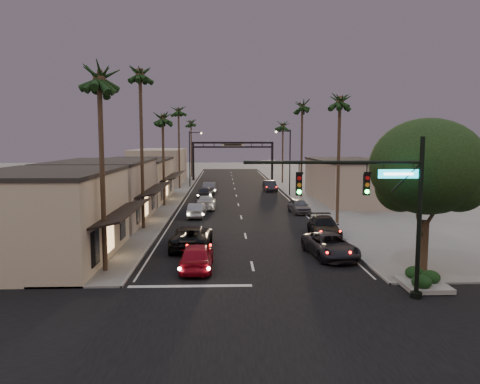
{
  "coord_description": "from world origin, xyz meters",
  "views": [
    {
      "loc": [
        -1.72,
        -17.67,
        7.65
      ],
      "look_at": [
        -0.11,
        28.28,
        2.5
      ],
      "focal_mm": 35.0,
      "sensor_mm": 36.0,
      "label": 1
    }
  ],
  "objects": [
    {
      "name": "streetlight_right",
      "position": [
        6.92,
        45.0,
        5.33
      ],
      "size": [
        2.13,
        0.3,
        9.0
      ],
      "color": "black",
      "rests_on": "ground"
    },
    {
      "name": "storefront_dist",
      "position": [
        -13.0,
        65.0,
        3.0
      ],
      "size": [
        8.0,
        20.0,
        6.0
      ],
      "primitive_type": "cube",
      "color": "gray",
      "rests_on": "ground"
    },
    {
      "name": "sidewalk_right",
      "position": [
        9.5,
        52.0,
        0.06
      ],
      "size": [
        5.0,
        92.0,
        0.12
      ],
      "primitive_type": "cube",
      "color": "slate",
      "rests_on": "ground"
    },
    {
      "name": "storefront_near",
      "position": [
        -13.0,
        12.0,
        2.75
      ],
      "size": [
        8.0,
        12.0,
        5.5
      ],
      "primitive_type": "cube",
      "color": "tan",
      "rests_on": "ground"
    },
    {
      "name": "palm_lc",
      "position": [
        -8.6,
        36.0,
        10.47
      ],
      "size": [
        3.2,
        3.2,
        12.2
      ],
      "color": "#38281C",
      "rests_on": "ground"
    },
    {
      "name": "building_right",
      "position": [
        14.0,
        40.0,
        2.5
      ],
      "size": [
        8.0,
        18.0,
        5.0
      ],
      "primitive_type": "cube",
      "color": "gray",
      "rests_on": "ground"
    },
    {
      "name": "palm_ra",
      "position": [
        8.6,
        24.0,
        11.44
      ],
      "size": [
        3.2,
        3.2,
        13.2
      ],
      "color": "#38281C",
      "rests_on": "ground"
    },
    {
      "name": "sidewalk_left",
      "position": [
        -9.5,
        52.0,
        0.06
      ],
      "size": [
        5.0,
        92.0,
        0.12
      ],
      "primitive_type": "cube",
      "color": "slate",
      "rests_on": "ground"
    },
    {
      "name": "oncoming_pickup",
      "position": [
        -3.99,
        14.86,
        0.82
      ],
      "size": [
        2.86,
        5.95,
        1.63
      ],
      "primitive_type": "imported",
      "rotation": [
        0.0,
        0.0,
        3.12
      ],
      "color": "black",
      "rests_on": "ground"
    },
    {
      "name": "oncoming_silver",
      "position": [
        -4.39,
        28.11,
        0.72
      ],
      "size": [
        1.74,
        4.44,
        1.44
      ],
      "primitive_type": "imported",
      "rotation": [
        0.0,
        0.0,
        3.09
      ],
      "color": "gray",
      "rests_on": "ground"
    },
    {
      "name": "palm_lb",
      "position": [
        -8.6,
        22.0,
        13.39
      ],
      "size": [
        3.2,
        3.2,
        15.2
      ],
      "color": "#38281C",
      "rests_on": "ground"
    },
    {
      "name": "oncoming_red",
      "position": [
        -3.34,
        9.36,
        0.81
      ],
      "size": [
        1.93,
        4.76,
        1.62
      ],
      "primitive_type": "imported",
      "rotation": [
        0.0,
        0.0,
        3.14
      ],
      "color": "maroon",
      "rests_on": "ground"
    },
    {
      "name": "palm_far",
      "position": [
        -8.3,
        78.0,
        11.44
      ],
      "size": [
        3.2,
        3.2,
        13.2
      ],
      "color": "#38281C",
      "rests_on": "ground"
    },
    {
      "name": "curbside_near",
      "position": [
        5.22,
        12.05,
        0.77
      ],
      "size": [
        3.24,
        5.79,
        1.53
      ],
      "primitive_type": "imported",
      "rotation": [
        0.0,
        0.0,
        0.13
      ],
      "color": "black",
      "rests_on": "ground"
    },
    {
      "name": "planter",
      "position": [
        8.6,
        5.5,
        0.0
      ],
      "size": [
        2.2,
        2.6,
        0.24
      ],
      "primitive_type": "cube",
      "color": "gray",
      "rests_on": "ground"
    },
    {
      "name": "storefront_mid",
      "position": [
        -13.0,
        26.0,
        2.75
      ],
      "size": [
        8.0,
        14.0,
        5.5
      ],
      "primitive_type": "cube",
      "color": "gray",
      "rests_on": "ground"
    },
    {
      "name": "curbside_black",
      "position": [
        6.2,
        18.55,
        0.79
      ],
      "size": [
        2.51,
        5.55,
        1.58
      ],
      "primitive_type": "imported",
      "rotation": [
        0.0,
        0.0,
        -0.06
      ],
      "color": "black",
      "rests_on": "ground"
    },
    {
      "name": "palm_rc",
      "position": [
        8.6,
        64.0,
        10.47
      ],
      "size": [
        3.2,
        3.2,
        12.2
      ],
      "color": "#38281C",
      "rests_on": "ground"
    },
    {
      "name": "streetlight_left",
      "position": [
        -6.92,
        58.0,
        5.33
      ],
      "size": [
        2.13,
        0.3,
        9.0
      ],
      "color": "black",
      "rests_on": "ground"
    },
    {
      "name": "palm_rb",
      "position": [
        8.6,
        44.0,
        12.42
      ],
      "size": [
        3.2,
        3.2,
        14.2
      ],
      "color": "#38281C",
      "rests_on": "ground"
    },
    {
      "name": "palm_ld",
      "position": [
        -8.6,
        55.0,
        12.42
      ],
      "size": [
        3.2,
        3.2,
        14.2
      ],
      "color": "#38281C",
      "rests_on": "ground"
    },
    {
      "name": "oncoming_dgrey",
      "position": [
        -4.19,
        43.06,
        0.8
      ],
      "size": [
        2.12,
        4.76,
        1.59
      ],
      "primitive_type": "imported",
      "rotation": [
        0.0,
        0.0,
        3.09
      ],
      "color": "black",
      "rests_on": "ground"
    },
    {
      "name": "cross_street",
      "position": [
        0.0,
        0.0,
        0.0
      ],
      "size": [
        80.0,
        12.0,
        0.02
      ],
      "primitive_type": "cube",
      "color": "black",
      "rests_on": "ground"
    },
    {
      "name": "curbside_far",
      "position": [
        5.17,
        51.49,
        0.78
      ],
      "size": [
        1.91,
        4.83,
        1.56
      ],
      "primitive_type": "imported",
      "rotation": [
        0.0,
        0.0,
        0.05
      ],
      "color": "black",
      "rests_on": "ground"
    },
    {
      "name": "road",
      "position": [
        0.0,
        45.0,
        0.0
      ],
      "size": [
        14.0,
        120.0,
        0.02
      ],
      "primitive_type": "cube",
      "color": "black",
      "rests_on": "ground"
    },
    {
      "name": "corner_tree",
      "position": [
        9.48,
        7.45,
        5.98
      ],
      "size": [
        6.2,
        6.2,
        8.8
      ],
      "color": "#38281C",
      "rests_on": "ground"
    },
    {
      "name": "traffic_signal",
      "position": [
        5.69,
        4.0,
        5.08
      ],
      "size": [
        8.51,
        0.22,
        7.8
      ],
      "color": "black",
      "rests_on": "ground"
    },
    {
      "name": "curbside_grey",
      "position": [
        6.15,
        30.57,
        0.75
      ],
      "size": [
        2.2,
        4.55,
        1.5
      ],
      "primitive_type": "imported",
      "rotation": [
        0.0,
        0.0,
        0.1
      ],
      "color": "#56565C",
      "rests_on": "ground"
    },
    {
      "name": "oncoming_white",
      "position": [
        -3.68,
        33.61,
        0.76
      ],
      "size": [
        2.18,
        5.26,
        1.52
      ],
      "primitive_type": "imported",
      "rotation": [
        0.0,
        0.0,
        3.15
      ],
      "color": "#B3B3B3",
      "rests_on": "ground"
    },
    {
      "name": "storefront_far",
      "position": [
        -13.0,
        42.0,
        2.5
      ],
      "size": [
        8.0,
        16.0,
        5.0
      ],
      "primitive_type": "cube",
      "color": "tan",
      "rests_on": "ground"
    },
    {
      "name": "ground",
      "position": [
        0.0,
        40.0,
        0.0
      ],
      "size": [
        200.0,
        200.0,
        0.0
      ],
      "primitive_type": "plane",
      "color": "slate",
      "rests_on": "ground"
    },
    {
      "name": "arch",
      "position": [
        0.0,
        70.0,
        5.53
      ],
      "size": [
        15.2,
        0.4,
        7.27
      ],
      "color": "black",
      "rests_on": "ground"
    },
    {
      "name": "oncoming_grey_far",
      "position": [
        -3.74,
        48.56,
        0.83
      ],
      "size": [
        1.93,
        5.09,
        1.66
      ],
      "primitive_type": "imported",
      "rotation": [
        0.0,
        0.0,
        3.11
      ],
      "color": "#54545A",
      "rests_on": "ground"
    },
    {
      "name": "palm_la",
      "position": [
        -8.6,
        9.0,
        11.44
      ],
      "size": [
        3.2,
        3.2,
        13.2
      ],
      "color": "#38281C",
      "rests_on": "ground"
    }
  ]
}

